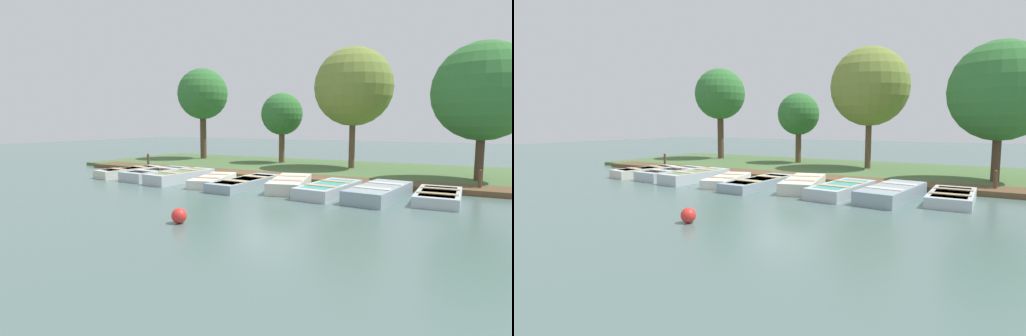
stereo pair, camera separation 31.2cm
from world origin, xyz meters
The scene contains 19 objects.
ground_plane centered at (0.00, 0.00, 0.00)m, with size 80.00×80.00×0.00m, color #4C6660.
shore_bank centered at (-5.00, 0.00, 0.08)m, with size 8.00×24.00×0.16m.
dock_walkway centered at (-1.17, 0.00, 0.09)m, with size 1.49×21.42×0.19m.
rowboat_0 centered at (1.17, -6.45, 0.19)m, with size 3.04×1.52×0.38m.
rowboat_1 centered at (1.20, -4.81, 0.20)m, with size 3.09×1.49×0.41m.
rowboat_2 centered at (1.44, -3.31, 0.22)m, with size 3.13×1.37×0.44m.
rowboat_3 centered at (1.48, -1.69, 0.17)m, with size 2.91×1.58×0.35m.
rowboat_4 centered at (1.45, -0.26, 0.17)m, with size 3.59×1.32×0.34m.
rowboat_5 centered at (1.17, 1.41, 0.22)m, with size 3.16×1.77×0.43m.
rowboat_6 centered at (1.54, 2.97, 0.20)m, with size 3.13×1.52×0.40m.
rowboat_7 centered at (1.48, 4.58, 0.22)m, with size 3.33×1.63×0.44m.
rowboat_8 centered at (1.11, 6.25, 0.17)m, with size 2.63×1.23×0.35m.
mooring_post_near centered at (-1.17, -7.52, 0.41)m, with size 0.12×0.12×0.82m.
mooring_post_far centered at (-1.17, 7.36, 0.41)m, with size 0.12×0.12×0.82m.
buoy centered at (6.86, 1.04, 0.18)m, with size 0.37×0.37×0.37m.
park_tree_far_left centered at (-6.27, -7.72, 4.12)m, with size 3.11×3.11×5.71m.
park_tree_left centered at (-6.19, -2.30, 2.84)m, with size 2.32×2.32×4.03m.
park_tree_center centered at (-5.30, 1.89, 4.10)m, with size 3.77×3.77×6.00m.
park_tree_right centered at (-3.29, 7.34, 3.54)m, with size 3.72×3.72×5.41m.
Camera 1 is at (14.13, 7.03, 2.36)m, focal length 28.00 mm.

